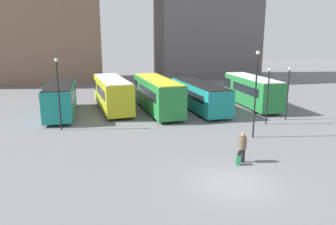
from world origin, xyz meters
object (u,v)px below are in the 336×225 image
object	(u,v)px
bus_0	(61,98)
lamp_post_1	(256,88)
bus_2	(157,94)
bus_4	(252,90)
suitcase	(238,160)
bus_3	(199,95)
traveler	(242,145)
lamp_post_0	(288,89)
lamp_post_3	(268,91)
bus_1	(112,93)
lamp_post_2	(58,89)

from	to	relation	value
bus_0	lamp_post_1	world-z (taller)	lamp_post_1
bus_2	bus_4	world-z (taller)	bus_2
bus_2	bus_4	size ratio (longest dim) A/B	1.10
bus_0	suitcase	size ratio (longest dim) A/B	10.71
bus_3	traveler	bearing A→B (deg)	168.78
lamp_post_0	lamp_post_3	world-z (taller)	lamp_post_3
bus_1	bus_2	bearing A→B (deg)	-115.91
lamp_post_1	bus_3	bearing A→B (deg)	94.99
lamp_post_0	lamp_post_2	size ratio (longest dim) A/B	0.83
bus_0	bus_1	distance (m)	5.02
traveler	suitcase	size ratio (longest dim) A/B	2.10
bus_0	bus_2	world-z (taller)	bus_2
bus_4	suitcase	bearing A→B (deg)	152.20
bus_1	lamp_post_0	world-z (taller)	lamp_post_0
bus_4	traveler	distance (m)	16.73
bus_2	traveler	distance (m)	14.77
lamp_post_2	lamp_post_3	size ratio (longest dim) A/B	1.19
bus_4	lamp_post_1	xyz separation A→B (m)	(-5.05, -10.26, 1.97)
bus_4	suitcase	size ratio (longest dim) A/B	11.04
lamp_post_3	lamp_post_2	bearing A→B (deg)	172.57
lamp_post_1	lamp_post_3	xyz separation A→B (m)	(2.86, 3.17, -0.82)
suitcase	lamp_post_2	bearing A→B (deg)	66.56
bus_3	bus_0	bearing A→B (deg)	84.09
bus_1	lamp_post_0	size ratio (longest dim) A/B	2.05
bus_0	lamp_post_2	bearing A→B (deg)	-175.95
lamp_post_3	bus_1	bearing A→B (deg)	145.27
bus_2	lamp_post_3	bearing A→B (deg)	-134.47
bus_4	lamp_post_3	bearing A→B (deg)	164.42
bus_3	lamp_post_3	world-z (taller)	lamp_post_3
lamp_post_2	lamp_post_3	distance (m)	17.14
lamp_post_2	lamp_post_0	bearing A→B (deg)	-3.40
bus_1	bus_4	size ratio (longest dim) A/B	1.01
bus_0	bus_4	xyz separation A→B (m)	(19.56, -0.64, 0.10)
lamp_post_1	traveler	bearing A→B (deg)	-124.40
bus_1	bus_2	size ratio (longest dim) A/B	0.91
bus_1	lamp_post_1	bearing A→B (deg)	-146.42
bus_4	lamp_post_0	xyz separation A→B (m)	(0.38, -6.03, 1.12)
lamp_post_3	traveler	bearing A→B (deg)	-127.80
bus_1	lamp_post_2	xyz separation A→B (m)	(-4.55, -6.41, 1.60)
bus_3	lamp_post_1	world-z (taller)	lamp_post_1
bus_4	lamp_post_2	world-z (taller)	lamp_post_2
lamp_post_0	lamp_post_3	bearing A→B (deg)	-157.69
lamp_post_0	lamp_post_3	distance (m)	2.78
bus_3	suitcase	size ratio (longest dim) A/B	12.51
bus_4	traveler	world-z (taller)	bus_4
bus_2	bus_3	world-z (taller)	bus_2
suitcase	lamp_post_2	distance (m)	15.06
lamp_post_1	bus_4	bearing A→B (deg)	63.79
bus_4	lamp_post_1	bearing A→B (deg)	155.39
bus_2	traveler	size ratio (longest dim) A/B	5.79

